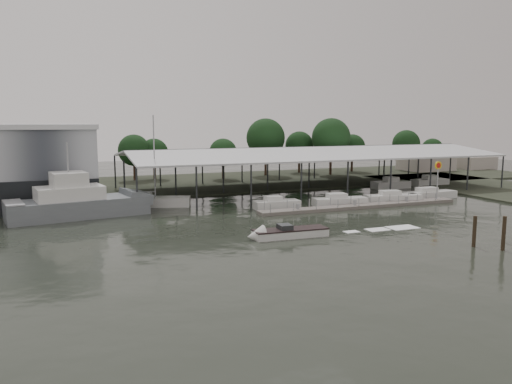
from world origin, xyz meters
name	(u,v)px	position (x,y,z in m)	size (l,w,h in m)	color
ground	(289,234)	(0.00, 0.00, 0.00)	(200.00, 200.00, 0.00)	#252B23
land_strip_far	(185,184)	(0.00, 42.00, 0.10)	(140.00, 30.00, 0.30)	#34392A
covered_boat_shed	(309,151)	(17.00, 28.00, 6.13)	(58.24, 24.00, 6.96)	silver
floating_dock	(361,206)	(15.00, 10.00, 0.20)	(28.00, 2.00, 1.40)	slate
shell_fuel_sign	(438,173)	(27.00, 9.99, 3.93)	(1.10, 0.18, 5.55)	#949699
distant_commercial_buildings	(441,162)	(59.03, 44.69, 1.84)	(22.00, 8.00, 4.00)	#9E948B
grey_trawler	(79,203)	(-18.47, 16.88, 1.58)	(16.45, 7.69, 8.84)	slate
white_sailboat	(150,201)	(-9.70, 20.97, 0.64)	(10.11, 5.54, 11.86)	silver
speedboat_underway	(284,233)	(-1.14, -1.33, 0.39)	(18.87, 2.92, 2.00)	silver
moored_cruiser_0	(276,204)	(4.61, 13.28, 0.61)	(5.88, 2.57, 1.70)	silver
moored_cruiser_1	(339,201)	(13.18, 12.33, 0.61)	(7.28, 3.13, 1.70)	silver
moored_cruiser_2	(392,198)	(21.27, 12.01, 0.61)	(7.85, 3.62, 1.70)	silver
moored_cruiser_3	(429,194)	(28.14, 12.83, 0.61)	(8.23, 2.26, 1.70)	silver
horizon_tree_line	(297,144)	(24.47, 47.55, 6.48)	(70.25, 13.01, 11.58)	#2F1E15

